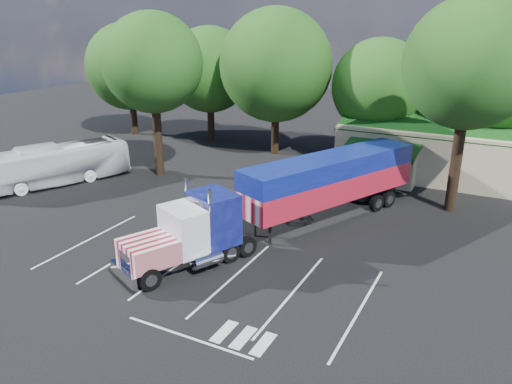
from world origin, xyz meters
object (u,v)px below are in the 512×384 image
at_px(woman, 206,256).
at_px(tour_bus, 56,165).
at_px(semi_truck, 298,191).
at_px(bicycle, 289,212).
at_px(silver_sedan, 416,172).

height_order(woman, tour_bus, tour_bus).
relative_size(semi_truck, tour_bus, 1.79).
bearing_deg(bicycle, woman, -108.31).
distance_m(bicycle, silver_sedan, 13.17).
height_order(semi_truck, woman, semi_truck).
bearing_deg(woman, bicycle, -39.23).
bearing_deg(bicycle, semi_truck, -56.38).
xyz_separation_m(semi_truck, tour_bus, (-19.67, -0.59, -0.90)).
bearing_deg(bicycle, tour_bus, 174.19).
xyz_separation_m(semi_truck, silver_sedan, (4.60, 12.95, -1.79)).
bearing_deg(woman, silver_sedan, -50.24).
distance_m(woman, silver_sedan, 20.96).
bearing_deg(semi_truck, bicycle, 159.21).
bearing_deg(silver_sedan, bicycle, 147.74).
bearing_deg(silver_sedan, tour_bus, 112.12).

